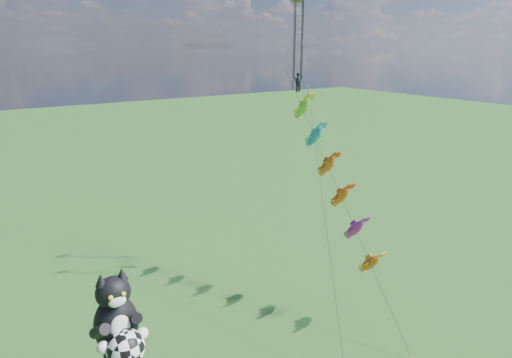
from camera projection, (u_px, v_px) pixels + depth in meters
cat_kite_rig at (118, 325)px, 18.37m from camera, size 2.19×3.99×10.99m
fish_windsock_rig at (334, 181)px, 32.72m from camera, size 1.56×15.94×17.97m
parafoil_rig at (300, 62)px, 34.30m from camera, size 8.43×15.92×25.55m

